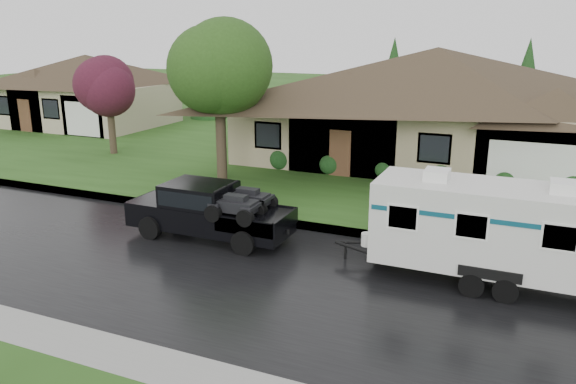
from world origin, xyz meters
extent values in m
plane|color=#264B17|center=(0.00, 0.00, 0.00)|extent=(140.00, 140.00, 0.00)
cube|color=black|center=(0.00, -2.00, 0.01)|extent=(140.00, 8.00, 0.01)
cube|color=gray|center=(0.00, 2.25, 0.07)|extent=(140.00, 0.50, 0.15)
cube|color=#264B17|center=(0.00, 15.00, 0.07)|extent=(140.00, 26.00, 0.15)
cube|color=tan|center=(2.00, 14.00, 1.65)|extent=(18.00, 10.00, 3.00)
pyramid|color=#35291D|center=(2.00, 14.00, 5.75)|extent=(19.44, 10.80, 2.60)
cube|color=tan|center=(7.40, 11.00, 1.50)|extent=(5.76, 4.00, 2.70)
cube|color=tan|center=(-22.00, 16.00, 1.55)|extent=(10.00, 8.00, 2.80)
pyramid|color=#35291D|center=(-22.00, 16.00, 4.95)|extent=(10.80, 8.64, 2.00)
cube|color=tan|center=(-19.00, 14.00, 1.41)|extent=(3.20, 4.00, 2.52)
cylinder|color=#382B1E|center=(-5.57, 5.90, 1.63)|extent=(0.44, 0.44, 2.96)
sphere|color=#2F581C|center=(-5.57, 5.90, 4.88)|extent=(4.09, 4.09, 4.09)
cylinder|color=#382B1E|center=(-13.98, 8.83, 1.26)|extent=(0.37, 0.37, 2.21)
sphere|color=#4C1829|center=(-13.98, 8.83, 3.68)|extent=(3.06, 3.06, 3.06)
sphere|color=#143814|center=(-4.30, 9.30, 0.65)|extent=(1.00, 1.00, 1.00)
sphere|color=#143814|center=(-1.78, 9.30, 0.65)|extent=(1.00, 1.00, 1.00)
sphere|color=#143814|center=(0.74, 9.30, 0.65)|extent=(1.00, 1.00, 1.00)
sphere|color=#143814|center=(3.26, 9.30, 0.65)|extent=(1.00, 1.00, 1.00)
sphere|color=#143814|center=(5.78, 9.30, 0.65)|extent=(1.00, 1.00, 1.00)
sphere|color=#143814|center=(8.30, 9.30, 0.65)|extent=(1.00, 1.00, 1.00)
cube|color=black|center=(-2.74, 0.15, 0.70)|extent=(5.37, 1.79, 0.77)
cube|color=black|center=(-4.71, 0.15, 0.94)|extent=(1.43, 1.75, 0.31)
cube|color=black|center=(-3.09, 0.15, 1.39)|extent=(2.15, 1.68, 0.81)
cube|color=black|center=(-3.09, 0.15, 1.43)|extent=(1.97, 1.72, 0.49)
cube|color=black|center=(-1.03, 0.15, 0.88)|extent=(1.97, 1.70, 0.05)
cylinder|color=black|center=(-4.44, -0.72, 0.38)|extent=(0.75, 0.29, 0.75)
cylinder|color=black|center=(-4.44, 1.03, 0.38)|extent=(0.75, 0.29, 0.75)
cylinder|color=black|center=(-1.03, -0.72, 0.38)|extent=(0.75, 0.29, 0.75)
cylinder|color=black|center=(-1.03, 1.03, 0.38)|extent=(0.75, 0.29, 0.75)
cube|color=silver|center=(5.96, 0.15, 1.59)|extent=(6.27, 2.15, 2.19)
cube|color=black|center=(5.96, 0.15, 0.36)|extent=(6.63, 1.07, 0.13)
cube|color=#0C4558|center=(5.96, 0.15, 2.07)|extent=(6.14, 2.17, 0.13)
cube|color=white|center=(4.35, 0.15, 2.83)|extent=(0.63, 0.72, 0.29)
cube|color=white|center=(7.40, 0.15, 2.83)|extent=(0.63, 0.72, 0.29)
cylinder|color=black|center=(5.56, -0.90, 0.31)|extent=(0.63, 0.21, 0.63)
cylinder|color=black|center=(5.56, 1.21, 0.31)|extent=(0.63, 0.21, 0.63)
cylinder|color=black|center=(6.37, -0.90, 0.31)|extent=(0.63, 0.21, 0.63)
cylinder|color=black|center=(6.37, 1.21, 0.31)|extent=(0.63, 0.21, 0.63)
camera|label=1|loc=(6.46, -14.66, 6.50)|focal=35.00mm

